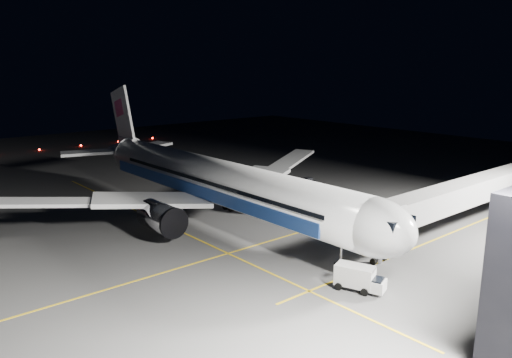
{
  "coord_description": "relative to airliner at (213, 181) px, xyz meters",
  "views": [
    {
      "loc": [
        50.34,
        -36.21,
        19.62
      ],
      "look_at": [
        4.58,
        2.53,
        6.0
      ],
      "focal_mm": 35.0,
      "sensor_mm": 36.0,
      "label": 1
    }
  ],
  "objects": [
    {
      "name": "guide_line_main",
      "position": [
        11.08,
        0.0,
        -5.16
      ],
      "size": [
        0.25,
        80.0,
        0.01
      ],
      "primitive_type": "cube",
      "color": "gold",
      "rests_on": "ground"
    },
    {
      "name": "jet_bridge",
      "position": [
        23.08,
        18.06,
        -0.58
      ],
      "size": [
        3.6,
        34.4,
        6.3
      ],
      "color": "#B2B2B7",
      "rests_on": "ground"
    },
    {
      "name": "guide_line_side",
      "position": [
        23.08,
        10.0,
        -5.16
      ],
      "size": [
        0.25,
        40.0,
        0.01
      ],
      "primitive_type": "cube",
      "color": "gold",
      "rests_on": "ground"
    },
    {
      "name": "ground",
      "position": [
        1.08,
        0.0,
        -5.16
      ],
      "size": [
        200.0,
        200.0,
        0.0
      ],
      "primitive_type": "plane",
      "color": "#4C4C4F",
      "rests_on": "ground"
    },
    {
      "name": "guide_line_cross",
      "position": [
        1.08,
        -6.0,
        -5.16
      ],
      "size": [
        70.0,
        0.25,
        0.01
      ],
      "primitive_type": "cube",
      "color": "gold",
      "rests_on": "ground"
    },
    {
      "name": "airliner",
      "position": [
        0.0,
        0.0,
        0.0
      ],
      "size": [
        61.48,
        54.22,
        16.64
      ],
      "color": "silver",
      "rests_on": "ground"
    },
    {
      "name": "safety_cone_a",
      "position": [
        -4.61,
        7.51,
        -4.83
      ],
      "size": [
        0.45,
        0.45,
        0.67
      ],
      "primitive_type": "cone",
      "color": "#FF480A",
      "rests_on": "ground"
    },
    {
      "name": "taxiway_lights",
      "position": [
        -70.92,
        0.0,
        -4.94
      ],
      "size": [
        0.44,
        60.44,
        0.44
      ],
      "color": "#FF140A",
      "rests_on": "ground"
    },
    {
      "name": "service_truck",
      "position": [
        25.8,
        -2.45,
        -3.96
      ],
      "size": [
        4.72,
        3.2,
        2.25
      ],
      "rotation": [
        0.0,
        0.0,
        0.36
      ],
      "color": "silver",
      "rests_on": "ground"
    },
    {
      "name": "baggage_tug",
      "position": [
        -3.45,
        21.38,
        -4.28
      ],
      "size": [
        2.91,
        2.46,
        1.92
      ],
      "rotation": [
        0.0,
        0.0,
        -0.15
      ],
      "color": "black",
      "rests_on": "ground"
    },
    {
      "name": "safety_cone_c",
      "position": [
        4.98,
        7.53,
        -4.88
      ],
      "size": [
        0.37,
        0.37,
        0.56
      ],
      "primitive_type": "cone",
      "color": "#FF480A",
      "rests_on": "ground"
    },
    {
      "name": "safety_cone_b",
      "position": [
        -4.93,
        14.0,
        -4.85
      ],
      "size": [
        0.41,
        0.41,
        0.62
      ],
      "primitive_type": "cone",
      "color": "#FF480A",
      "rests_on": "ground"
    }
  ]
}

